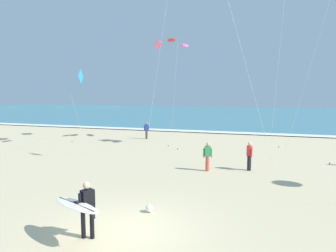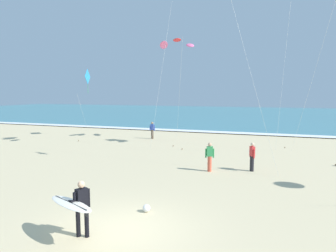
{
  "view_description": "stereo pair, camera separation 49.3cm",
  "coord_description": "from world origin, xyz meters",
  "px_view_note": "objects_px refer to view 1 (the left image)",
  "views": [
    {
      "loc": [
        3.93,
        -8.14,
        4.28
      ],
      "look_at": [
        -0.13,
        4.68,
        2.8
      ],
      "focal_mm": 32.32,
      "sensor_mm": 36.0,
      "label": 1
    },
    {
      "loc": [
        4.4,
        -7.98,
        4.28
      ],
      "look_at": [
        -0.13,
        4.68,
        2.8
      ],
      "focal_mm": 32.32,
      "sensor_mm": 36.0,
      "label": 2
    }
  ],
  "objects_px": {
    "kite_arc_scarlet_far": "(171,44)",
    "beach_ball": "(149,208)",
    "bystander_blue_top": "(147,130)",
    "bystander_green_top": "(208,156)",
    "bystander_red_top": "(249,156)",
    "surfer_lead": "(82,206)",
    "kite_diamond_cobalt_close": "(81,78)"
  },
  "relations": [
    {
      "from": "surfer_lead",
      "to": "bystander_blue_top",
      "type": "relative_size",
      "value": 1.32
    },
    {
      "from": "bystander_green_top",
      "to": "kite_arc_scarlet_far",
      "type": "bearing_deg",
      "value": 117.66
    },
    {
      "from": "kite_arc_scarlet_far",
      "to": "bystander_blue_top",
      "type": "xyz_separation_m",
      "value": [
        -2.5,
        0.3,
        -7.71
      ]
    },
    {
      "from": "kite_diamond_cobalt_close",
      "to": "beach_ball",
      "type": "distance_m",
      "value": 20.64
    },
    {
      "from": "surfer_lead",
      "to": "bystander_green_top",
      "type": "relative_size",
      "value": 1.32
    },
    {
      "from": "kite_arc_scarlet_far",
      "to": "bystander_blue_top",
      "type": "distance_m",
      "value": 8.11
    },
    {
      "from": "kite_diamond_cobalt_close",
      "to": "bystander_green_top",
      "type": "xyz_separation_m",
      "value": [
        13.76,
        -8.85,
        -4.86
      ]
    },
    {
      "from": "bystander_blue_top",
      "to": "bystander_red_top",
      "type": "bearing_deg",
      "value": -42.92
    },
    {
      "from": "kite_diamond_cobalt_close",
      "to": "beach_ball",
      "type": "xyz_separation_m",
      "value": [
        12.8,
        -15.22,
        -5.53
      ]
    },
    {
      "from": "kite_arc_scarlet_far",
      "to": "beach_ball",
      "type": "bearing_deg",
      "value": -75.79
    },
    {
      "from": "kite_diamond_cobalt_close",
      "to": "bystander_green_top",
      "type": "bearing_deg",
      "value": -32.76
    },
    {
      "from": "kite_diamond_cobalt_close",
      "to": "bystander_green_top",
      "type": "height_order",
      "value": "kite_diamond_cobalt_close"
    },
    {
      "from": "kite_diamond_cobalt_close",
      "to": "kite_arc_scarlet_far",
      "type": "bearing_deg",
      "value": 4.14
    },
    {
      "from": "bystander_green_top",
      "to": "kite_diamond_cobalt_close",
      "type": "bearing_deg",
      "value": 147.24
    },
    {
      "from": "kite_diamond_cobalt_close",
      "to": "bystander_blue_top",
      "type": "bearing_deg",
      "value": 8.49
    },
    {
      "from": "bystander_green_top",
      "to": "beach_ball",
      "type": "relative_size",
      "value": 5.68
    },
    {
      "from": "bystander_red_top",
      "to": "beach_ball",
      "type": "height_order",
      "value": "bystander_red_top"
    },
    {
      "from": "bystander_blue_top",
      "to": "beach_ball",
      "type": "relative_size",
      "value": 5.68
    },
    {
      "from": "bystander_blue_top",
      "to": "beach_ball",
      "type": "bearing_deg",
      "value": -68.04
    },
    {
      "from": "bystander_red_top",
      "to": "kite_arc_scarlet_far",
      "type": "bearing_deg",
      "value": 129.5
    },
    {
      "from": "surfer_lead",
      "to": "kite_arc_scarlet_far",
      "type": "bearing_deg",
      "value": 99.01
    },
    {
      "from": "surfer_lead",
      "to": "bystander_green_top",
      "type": "xyz_separation_m",
      "value": [
        2.06,
        8.89,
        -0.23
      ]
    },
    {
      "from": "bystander_blue_top",
      "to": "kite_arc_scarlet_far",
      "type": "bearing_deg",
      "value": -6.89
    },
    {
      "from": "kite_arc_scarlet_far",
      "to": "bystander_green_top",
      "type": "relative_size",
      "value": 5.61
    },
    {
      "from": "kite_arc_scarlet_far",
      "to": "kite_diamond_cobalt_close",
      "type": "distance_m",
      "value": 9.25
    },
    {
      "from": "beach_ball",
      "to": "kite_diamond_cobalt_close",
      "type": "bearing_deg",
      "value": 130.06
    },
    {
      "from": "bystander_blue_top",
      "to": "bystander_green_top",
      "type": "bearing_deg",
      "value": -52.64
    },
    {
      "from": "kite_arc_scarlet_far",
      "to": "beach_ball",
      "type": "height_order",
      "value": "kite_arc_scarlet_far"
    },
    {
      "from": "kite_arc_scarlet_far",
      "to": "beach_ball",
      "type": "xyz_separation_m",
      "value": [
        4.02,
        -15.86,
        -8.38
      ]
    },
    {
      "from": "surfer_lead",
      "to": "bystander_red_top",
      "type": "xyz_separation_m",
      "value": [
        4.24,
        9.71,
        -0.23
      ]
    },
    {
      "from": "bystander_blue_top",
      "to": "bystander_red_top",
      "type": "relative_size",
      "value": 1.0
    },
    {
      "from": "kite_arc_scarlet_far",
      "to": "bystander_green_top",
      "type": "xyz_separation_m",
      "value": [
        4.97,
        -9.49,
        -7.71
      ]
    }
  ]
}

